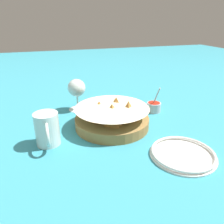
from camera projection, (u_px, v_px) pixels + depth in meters
ground_plane at (101, 127)px, 0.77m from camera, size 4.00×4.00×0.00m
food_basket at (112, 117)px, 0.77m from camera, size 0.26×0.26×0.09m
sauce_cup at (154, 106)px, 0.89m from camera, size 0.07×0.06×0.11m
wine_glass at (77, 89)px, 0.89m from camera, size 0.08×0.08×0.13m
beer_mug at (47, 130)px, 0.65m from camera, size 0.11×0.07×0.10m
side_plate at (183, 154)px, 0.61m from camera, size 0.18×0.18×0.01m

